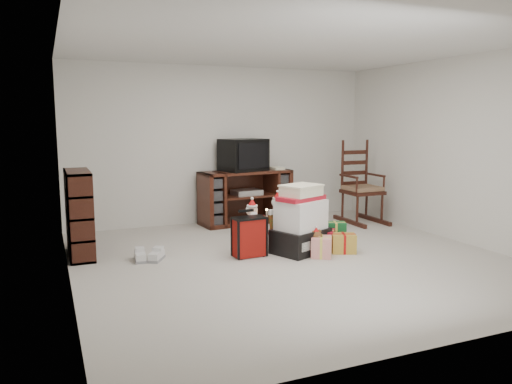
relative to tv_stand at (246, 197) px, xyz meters
The scene contains 13 objects.
room 2.37m from the tv_stand, 97.04° to the right, with size 5.01×5.01×2.51m.
tv_stand is the anchor object (origin of this frame).
bookshelf 2.80m from the tv_stand, 158.02° to the right, with size 0.29×0.86×1.05m.
rocking_chair 1.86m from the tv_stand, 19.97° to the right, with size 0.56×0.92×1.38m.
gift_pile 1.96m from the tv_stand, 91.16° to the right, with size 0.80×0.70×0.84m.
red_suitcase 2.03m from the tv_stand, 110.52° to the right, with size 0.39×0.22×0.57m.
stocking 1.82m from the tv_stand, 98.99° to the right, with size 0.26×0.11×0.55m, color #0E7E1B, non-canonical shape.
teddy_bear 2.18m from the tv_stand, 88.30° to the right, with size 0.21×0.19×0.31m.
santa_figurine 1.11m from the tv_stand, 87.48° to the right, with size 0.32×0.30×0.66m.
mrs_claus_figurine 1.59m from the tv_stand, 108.70° to the right, with size 0.32×0.30×0.65m.
sneaker_pair 2.49m from the tv_stand, 139.78° to the right, with size 0.39×0.32×0.10m.
gift_cluster 2.14m from the tv_stand, 79.43° to the right, with size 0.56×0.86×0.26m.
crt_television 0.68m from the tv_stand, 148.80° to the left, with size 0.80×0.68×0.51m.
Camera 1 is at (-2.66, -5.16, 1.66)m, focal length 35.00 mm.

